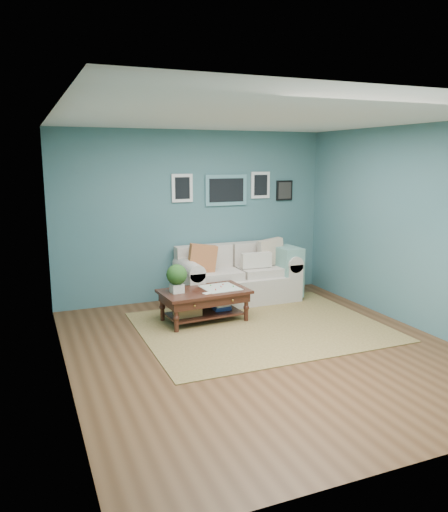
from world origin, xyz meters
TOP-DOWN VIEW (x-y plane):
  - room_shell at (0.02, 0.06)m, footprint 5.00×5.02m
  - area_rug at (0.33, 0.72)m, footprint 3.19×2.56m
  - loveseat at (0.63, 2.03)m, footprint 1.94×0.88m
  - coffee_table at (-0.36, 1.25)m, footprint 1.26×0.79m

SIDE VIEW (x-z plane):
  - area_rug at x=0.33m, z-range 0.00..0.01m
  - coffee_table at x=-0.36m, z-range -0.05..0.80m
  - loveseat at x=0.63m, z-range -0.09..0.90m
  - room_shell at x=0.02m, z-range 0.01..2.71m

